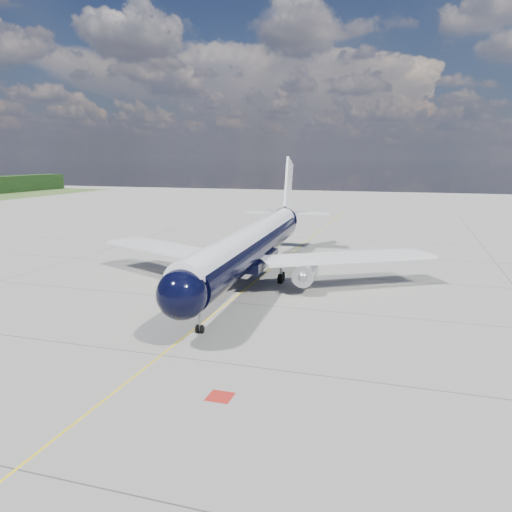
# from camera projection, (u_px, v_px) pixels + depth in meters

# --- Properties ---
(ground) EXTENTS (320.00, 320.00, 0.00)m
(ground) POSITION_uv_depth(u_px,v_px,m) (277.00, 264.00, 71.23)
(ground) COLOR gray
(ground) RESTS_ON ground
(taxiway_centerline) EXTENTS (0.16, 160.00, 0.01)m
(taxiway_centerline) POSITION_uv_depth(u_px,v_px,m) (268.00, 272.00, 66.54)
(taxiway_centerline) COLOR yellow
(taxiway_centerline) RESTS_ON ground
(red_marking) EXTENTS (1.60, 1.60, 0.01)m
(red_marking) POSITION_uv_depth(u_px,v_px,m) (220.00, 397.00, 31.77)
(red_marking) COLOR maroon
(red_marking) RESTS_ON ground
(main_airliner) EXTENTS (43.00, 52.41, 15.14)m
(main_airliner) POSITION_uv_depth(u_px,v_px,m) (254.00, 244.00, 60.53)
(main_airliner) COLOR black
(main_airliner) RESTS_ON ground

